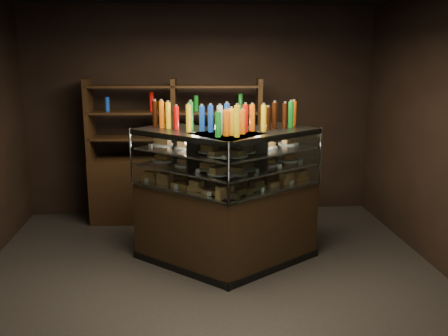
% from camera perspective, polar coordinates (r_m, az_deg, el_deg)
% --- Properties ---
extents(ground, '(5.00, 5.00, 0.00)m').
position_cam_1_polar(ground, '(5.30, -1.28, -13.16)').
color(ground, black).
rests_on(ground, ground).
extents(room_shell, '(5.02, 5.02, 3.01)m').
position_cam_1_polar(room_shell, '(4.77, -1.40, 8.23)').
color(room_shell, black).
rests_on(room_shell, ground).
extents(display_case, '(2.16, 1.47, 1.53)m').
position_cam_1_polar(display_case, '(5.61, 0.29, -6.00)').
color(display_case, black).
rests_on(display_case, ground).
extents(food_display, '(1.76, 0.98, 0.47)m').
position_cam_1_polar(food_display, '(5.43, 0.30, 0.40)').
color(food_display, '#C28545').
rests_on(food_display, display_case).
extents(bottles_top, '(1.58, 0.84, 0.30)m').
position_cam_1_polar(bottles_top, '(5.35, 0.30, 5.78)').
color(bottles_top, '#B20C0A').
rests_on(bottles_top, display_case).
extents(potted_conifer, '(0.38, 0.38, 0.81)m').
position_cam_1_polar(potted_conifer, '(6.33, 1.82, -4.17)').
color(potted_conifer, black).
rests_on(potted_conifer, ground).
extents(back_shelving, '(2.39, 0.58, 2.00)m').
position_cam_1_polar(back_shelving, '(7.01, -5.53, -1.31)').
color(back_shelving, black).
rests_on(back_shelving, ground).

